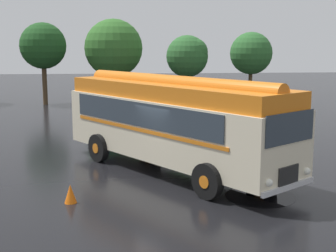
{
  "coord_description": "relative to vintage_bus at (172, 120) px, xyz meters",
  "views": [
    {
      "loc": [
        -1.6,
        -15.88,
        4.54
      ],
      "look_at": [
        0.1,
        2.11,
        1.4
      ],
      "focal_mm": 50.0,
      "sensor_mm": 36.0,
      "label": 1
    }
  ],
  "objects": [
    {
      "name": "ground_plane",
      "position": [
        -0.11,
        -0.6,
        -1.89
      ],
      "size": [
        120.0,
        120.0,
        0.0
      ],
      "primitive_type": "plane",
      "color": "black"
    },
    {
      "name": "vintage_bus",
      "position": [
        0.0,
        0.0,
        0.0
      ],
      "size": [
        7.8,
        9.65,
        3.49
      ],
      "color": "beige",
      "rests_on": "ground"
    },
    {
      "name": "car_near_left",
      "position": [
        -3.2,
        13.61,
        -1.05
      ],
      "size": [
        2.24,
        4.33,
        1.66
      ],
      "color": "navy",
      "rests_on": "ground"
    },
    {
      "name": "car_mid_left",
      "position": [
        -0.19,
        13.83,
        -1.05
      ],
      "size": [
        2.13,
        4.28,
        1.66
      ],
      "color": "maroon",
      "rests_on": "ground"
    },
    {
      "name": "tree_left_of_centre",
      "position": [
        -7.84,
        20.2,
        2.65
      ],
      "size": [
        3.5,
        3.5,
        6.23
      ],
      "color": "#4C3823",
      "rests_on": "ground"
    },
    {
      "name": "tree_centre",
      "position": [
        -2.6,
        21.0,
        2.34
      ],
      "size": [
        4.57,
        4.57,
        6.58
      ],
      "color": "#4C3823",
      "rests_on": "ground"
    },
    {
      "name": "tree_right_of_centre",
      "position": [
        3.34,
        19.82,
        1.83
      ],
      "size": [
        3.26,
        3.26,
        5.3
      ],
      "color": "#4C3823",
      "rests_on": "ground"
    },
    {
      "name": "tree_far_right",
      "position": [
        8.5,
        20.65,
        1.91
      ],
      "size": [
        3.38,
        3.38,
        5.58
      ],
      "color": "#4C3823",
      "rests_on": "ground"
    },
    {
      "name": "traffic_cone",
      "position": [
        -3.31,
        -3.23,
        -1.62
      ],
      "size": [
        0.36,
        0.36,
        0.55
      ],
      "primitive_type": "cone",
      "color": "orange",
      "rests_on": "ground"
    },
    {
      "name": "puddle_patch",
      "position": [
        2.37,
        -3.19,
        -1.89
      ],
      "size": [
        2.13,
        2.13,
        0.01
      ],
      "primitive_type": "cylinder",
      "color": "black",
      "rests_on": "ground"
    }
  ]
}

